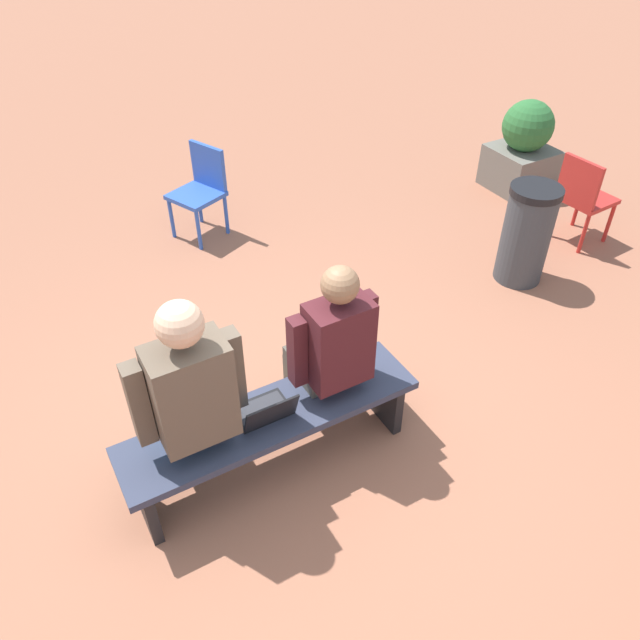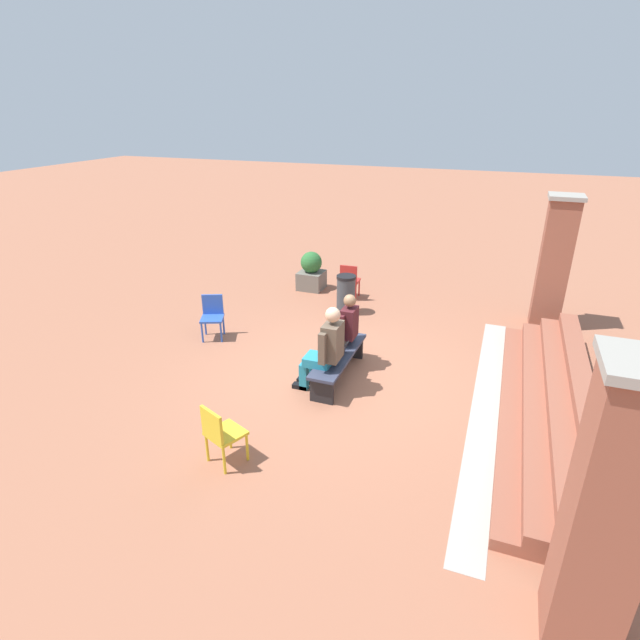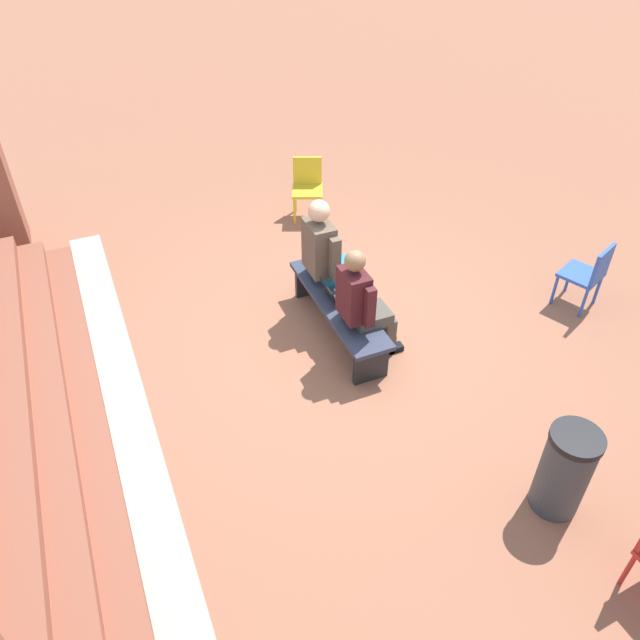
{
  "view_description": "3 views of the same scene",
  "coord_description": "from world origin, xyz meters",
  "px_view_note": "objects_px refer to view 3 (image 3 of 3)",
  "views": [
    {
      "loc": [
        1.03,
        2.31,
        3.14
      ],
      "look_at": [
        -0.37,
        -0.15,
        0.84
      ],
      "focal_mm": 35.0,
      "sensor_mm": 36.0,
      "label": 1
    },
    {
      "loc": [
        7.0,
        2.31,
        4.23
      ],
      "look_at": [
        0.13,
        -0.27,
        1.04
      ],
      "focal_mm": 28.0,
      "sensor_mm": 36.0,
      "label": 2
    },
    {
      "loc": [
        -4.75,
        2.31,
        4.55
      ],
      "look_at": [
        -0.34,
        0.42,
        0.61
      ],
      "focal_mm": 35.0,
      "sensor_mm": 36.0,
      "label": 3
    }
  ],
  "objects_px": {
    "person_adult": "(329,255)",
    "plastic_chair_mid_courtyard": "(589,273)",
    "laptop": "(336,295)",
    "bench": "(338,308)",
    "plastic_chair_near_bench_left": "(307,184)",
    "person_student": "(363,302)",
    "litter_bin": "(564,471)"
  },
  "relations": [
    {
      "from": "person_student",
      "to": "bench",
      "type": "bearing_deg",
      "value": 9.02
    },
    {
      "from": "person_adult",
      "to": "plastic_chair_mid_courtyard",
      "type": "height_order",
      "value": "person_adult"
    },
    {
      "from": "bench",
      "to": "plastic_chair_mid_courtyard",
      "type": "xyz_separation_m",
      "value": [
        -0.68,
        -2.81,
        0.13
      ]
    },
    {
      "from": "bench",
      "to": "plastic_chair_near_bench_left",
      "type": "xyz_separation_m",
      "value": [
        2.57,
        -0.69,
        0.13
      ]
    },
    {
      "from": "person_adult",
      "to": "plastic_chair_near_bench_left",
      "type": "xyz_separation_m",
      "value": [
        2.13,
        -0.62,
        -0.28
      ]
    },
    {
      "from": "bench",
      "to": "plastic_chair_mid_courtyard",
      "type": "bearing_deg",
      "value": -103.49
    },
    {
      "from": "bench",
      "to": "litter_bin",
      "type": "bearing_deg",
      "value": -164.6
    },
    {
      "from": "person_student",
      "to": "plastic_chair_near_bench_left",
      "type": "xyz_separation_m",
      "value": [
        3.0,
        -0.62,
        -0.24
      ]
    },
    {
      "from": "plastic_chair_near_bench_left",
      "to": "person_student",
      "type": "bearing_deg",
      "value": 168.3
    },
    {
      "from": "person_adult",
      "to": "laptop",
      "type": "distance_m",
      "value": 0.48
    },
    {
      "from": "laptop",
      "to": "plastic_chair_mid_courtyard",
      "type": "height_order",
      "value": "plastic_chair_mid_courtyard"
    },
    {
      "from": "litter_bin",
      "to": "person_student",
      "type": "bearing_deg",
      "value": 16.54
    },
    {
      "from": "person_student",
      "to": "person_adult",
      "type": "bearing_deg",
      "value": -0.39
    },
    {
      "from": "bench",
      "to": "litter_bin",
      "type": "distance_m",
      "value": 2.84
    },
    {
      "from": "laptop",
      "to": "plastic_chair_near_bench_left",
      "type": "height_order",
      "value": "plastic_chair_near_bench_left"
    },
    {
      "from": "person_student",
      "to": "plastic_chair_near_bench_left",
      "type": "distance_m",
      "value": 3.07
    },
    {
      "from": "person_adult",
      "to": "laptop",
      "type": "bearing_deg",
      "value": 167.96
    },
    {
      "from": "bench",
      "to": "plastic_chair_mid_courtyard",
      "type": "relative_size",
      "value": 2.14
    },
    {
      "from": "bench",
      "to": "person_student",
      "type": "xyz_separation_m",
      "value": [
        -0.43,
        -0.07,
        0.36
      ]
    },
    {
      "from": "plastic_chair_mid_courtyard",
      "to": "person_adult",
      "type": "bearing_deg",
      "value": 67.87
    },
    {
      "from": "laptop",
      "to": "plastic_chair_near_bench_left",
      "type": "bearing_deg",
      "value": -15.45
    },
    {
      "from": "bench",
      "to": "person_adult",
      "type": "height_order",
      "value": "person_adult"
    },
    {
      "from": "bench",
      "to": "laptop",
      "type": "relative_size",
      "value": 5.62
    },
    {
      "from": "person_adult",
      "to": "bench",
      "type": "bearing_deg",
      "value": 170.52
    },
    {
      "from": "person_adult",
      "to": "laptop",
      "type": "relative_size",
      "value": 4.52
    },
    {
      "from": "plastic_chair_mid_courtyard",
      "to": "litter_bin",
      "type": "distance_m",
      "value": 2.91
    },
    {
      "from": "person_student",
      "to": "plastic_chair_mid_courtyard",
      "type": "xyz_separation_m",
      "value": [
        -0.25,
        -2.75,
        -0.24
      ]
    },
    {
      "from": "litter_bin",
      "to": "plastic_chair_mid_courtyard",
      "type": "bearing_deg",
      "value": -45.02
    },
    {
      "from": "laptop",
      "to": "plastic_chair_mid_courtyard",
      "type": "xyz_separation_m",
      "value": [
        -0.71,
        -2.83,
        -0.02
      ]
    },
    {
      "from": "person_student",
      "to": "laptop",
      "type": "relative_size",
      "value": 4.2
    },
    {
      "from": "person_adult",
      "to": "plastic_chair_mid_courtyard",
      "type": "xyz_separation_m",
      "value": [
        -1.11,
        -2.74,
        -0.28
      ]
    },
    {
      "from": "bench",
      "to": "plastic_chair_near_bench_left",
      "type": "distance_m",
      "value": 2.67
    }
  ]
}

